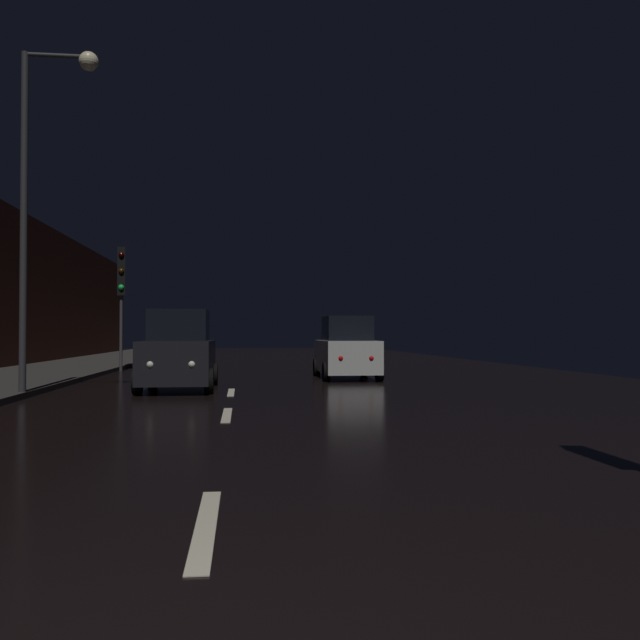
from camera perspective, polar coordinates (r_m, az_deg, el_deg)
name	(u,v)px	position (r m, az deg, el deg)	size (l,w,h in m)	color
ground	(235,372)	(26.85, -7.05, -4.26)	(25.88, 84.00, 0.02)	black
sidewalk_left	(55,370)	(27.74, -21.14, -3.92)	(4.40, 84.00, 0.15)	#33302D
lane_centerline	(226,420)	(11.73, -7.82, -8.25)	(0.16, 14.08, 0.01)	beige
traffic_light_far_left	(121,281)	(28.01, -16.15, 3.12)	(0.35, 0.48, 4.84)	#38383A
streetlamp_overhead	(44,170)	(17.14, -21.92, 11.48)	(1.70, 0.44, 7.92)	#2D2D30
car_approaching_headlights	(179,353)	(18.39, -11.61, -2.70)	(1.91, 4.13, 2.08)	black
car_parked_right_far	(346,350)	(22.40, 2.20, -2.51)	(1.85, 4.01, 2.02)	silver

